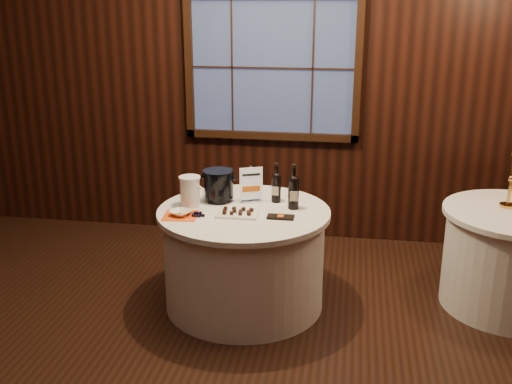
% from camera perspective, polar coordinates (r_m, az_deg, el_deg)
% --- Properties ---
extents(ground, '(6.00, 6.00, 0.00)m').
position_cam_1_polar(ground, '(3.90, -3.91, -17.41)').
color(ground, black).
rests_on(ground, ground).
extents(back_wall, '(6.00, 0.10, 3.00)m').
position_cam_1_polar(back_wall, '(5.67, 1.56, 10.70)').
color(back_wall, black).
rests_on(back_wall, ground).
extents(main_table, '(1.28, 1.28, 0.77)m').
position_cam_1_polar(main_table, '(4.56, -1.14, -6.24)').
color(main_table, white).
rests_on(main_table, ground).
extents(side_table, '(1.08, 1.08, 0.77)m').
position_cam_1_polar(side_table, '(4.93, 23.22, -5.88)').
color(side_table, white).
rests_on(side_table, ground).
extents(sign_stand, '(0.17, 0.14, 0.28)m').
position_cam_1_polar(sign_stand, '(4.56, -0.51, 0.20)').
color(sign_stand, '#AEADB4').
rests_on(sign_stand, main_table).
extents(port_bottle_left, '(0.07, 0.08, 0.31)m').
position_cam_1_polar(port_bottle_left, '(4.55, 1.94, 0.65)').
color(port_bottle_left, black).
rests_on(port_bottle_left, main_table).
extents(port_bottle_right, '(0.08, 0.09, 0.34)m').
position_cam_1_polar(port_bottle_right, '(4.41, 3.59, 0.22)').
color(port_bottle_right, black).
rests_on(port_bottle_right, main_table).
extents(ice_bucket, '(0.24, 0.24, 0.24)m').
position_cam_1_polar(ice_bucket, '(4.58, -3.58, 0.66)').
color(ice_bucket, black).
rests_on(ice_bucket, main_table).
extents(chocolate_plate, '(0.30, 0.21, 0.04)m').
position_cam_1_polar(chocolate_plate, '(4.31, -1.76, -1.98)').
color(chocolate_plate, white).
rests_on(chocolate_plate, main_table).
extents(chocolate_box, '(0.19, 0.10, 0.02)m').
position_cam_1_polar(chocolate_box, '(4.25, 2.36, -2.39)').
color(chocolate_box, black).
rests_on(chocolate_box, main_table).
extents(grape_bunch, '(0.15, 0.06, 0.04)m').
position_cam_1_polar(grape_bunch, '(4.29, -5.57, -2.13)').
color(grape_bunch, black).
rests_on(grape_bunch, main_table).
extents(glass_pitcher, '(0.21, 0.16, 0.23)m').
position_cam_1_polar(glass_pitcher, '(4.49, -6.28, 0.08)').
color(glass_pitcher, white).
rests_on(glass_pitcher, main_table).
extents(orange_napkin, '(0.26, 0.26, 0.00)m').
position_cam_1_polar(orange_napkin, '(4.33, -7.20, -2.23)').
color(orange_napkin, '#E64D13').
rests_on(orange_napkin, main_table).
extents(cracker_bowl, '(0.19, 0.19, 0.04)m').
position_cam_1_polar(cracker_bowl, '(4.32, -7.21, -1.98)').
color(cracker_bowl, white).
rests_on(cracker_bowl, orange_napkin).
extents(brass_candlestick, '(0.12, 0.12, 0.43)m').
position_cam_1_polar(brass_candlestick, '(4.81, 23.05, 0.44)').
color(brass_candlestick, '#C6893D').
rests_on(brass_candlestick, side_table).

